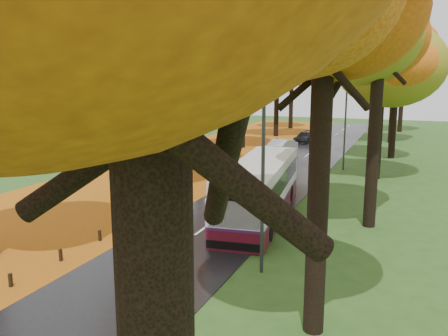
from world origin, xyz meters
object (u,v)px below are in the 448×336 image
Objects in this scene: streetlamp_near at (257,151)px; bus at (260,188)px; streetlamp_far at (369,99)px; car_silver at (280,148)px; car_dark at (305,137)px; streetlamp_mid at (343,111)px; car_white at (272,154)px.

streetlamp_near is 0.70× the size of bus.
streetlamp_far is 0.70× the size of bus.
streetlamp_far reaches higher than car_silver.
car_dark is at bearing -131.10° from streetlamp_far.
streetlamp_mid is 1.95× the size of car_dark.
streetlamp_far reaches higher than car_dark.
streetlamp_far is at bearing 57.77° from car_dark.
streetlamp_near is at bearing -71.72° from car_dark.
streetlamp_mid is at bearing 90.00° from streetlamp_near.
car_dark is at bearing 105.08° from car_white.
streetlamp_mid is 1.00× the size of streetlamp_far.
streetlamp_near is at bearing -90.00° from streetlamp_far.
streetlamp_mid is 1.71× the size of car_silver.
bus is (-2.04, 6.99, -3.12)m from streetlamp_near.
car_silver is (-0.09, 2.81, 0.12)m from car_white.
car_silver is at bearing 144.04° from streetlamp_mid.
bus is 30.28m from car_dark.
car_white is 0.81× the size of car_silver.
car_silver is (-4.25, 19.57, -0.78)m from bus.
streetlamp_near is at bearing -63.99° from car_silver.
streetlamp_mid is 15.46m from bus.
car_silver is at bearing 107.32° from car_white.
car_white is (-6.20, 1.76, -4.03)m from streetlamp_mid.
streetlamp_far reaches higher than bus.
streetlamp_far is 1.95× the size of car_dark.
streetlamp_mid is at bearing -0.42° from car_white.
streetlamp_near is 22.00m from streetlamp_mid.
car_white is at bearing -107.04° from streetlamp_far.
car_dark is at bearing 101.72° from car_silver.
streetlamp_far is at bearing 88.38° from car_white.
car_silver is at bearing 103.33° from streetlamp_near.
streetlamp_near is at bearing -90.00° from streetlamp_mid.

